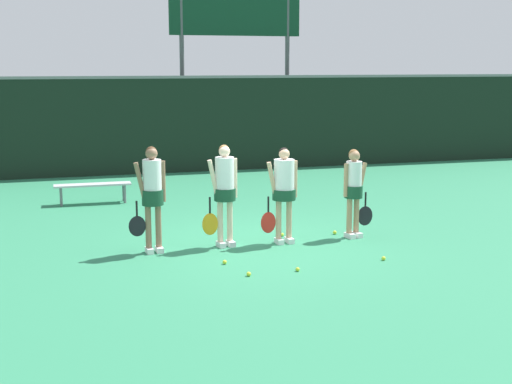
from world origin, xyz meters
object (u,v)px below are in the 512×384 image
at_px(player_0, 152,191).
at_px(tennis_ball_1, 282,235).
at_px(player_3, 354,187).
at_px(tennis_ball_0, 160,239).
at_px(player_1, 224,187).
at_px(scoreboard, 236,19).
at_px(bench_courtside, 93,187).
at_px(tennis_ball_4, 225,262).
at_px(tennis_ball_6, 335,232).
at_px(tennis_ball_3, 384,258).
at_px(tennis_ball_2, 298,269).
at_px(tennis_ball_5, 249,274).
at_px(player_2, 284,187).

xyz_separation_m(player_0, tennis_ball_1, (2.44, 0.45, -1.03)).
xyz_separation_m(player_3, tennis_ball_0, (-3.44, 0.75, -0.91)).
xyz_separation_m(player_0, player_1, (1.25, 0.05, -0.01)).
xyz_separation_m(scoreboard, bench_courtside, (-4.91, -5.74, -4.12)).
distance_m(tennis_ball_1, tennis_ball_4, 2.10).
relative_size(tennis_ball_0, tennis_ball_6, 0.90).
bearing_deg(player_1, tennis_ball_3, -42.80).
height_order(tennis_ball_2, tennis_ball_5, tennis_ball_5).
bearing_deg(scoreboard, tennis_ball_2, -100.62).
height_order(bench_courtside, tennis_ball_5, bench_courtside).
height_order(player_1, tennis_ball_4, player_1).
xyz_separation_m(player_2, tennis_ball_5, (-1.15, -1.77, -0.98)).
relative_size(tennis_ball_0, tennis_ball_1, 1.00).
xyz_separation_m(scoreboard, tennis_ball_3, (-0.73, -11.95, -4.47)).
relative_size(player_3, tennis_ball_4, 23.97).
height_order(bench_courtside, player_0, player_0).
distance_m(player_0, player_3, 3.67).
xyz_separation_m(player_3, tennis_ball_1, (-1.22, 0.43, -0.91)).
relative_size(player_1, player_2, 1.04).
bearing_deg(tennis_ball_4, player_3, 21.74).
xyz_separation_m(scoreboard, tennis_ball_6, (-0.79, -10.06, -4.47)).
relative_size(scoreboard, tennis_ball_0, 89.72).
distance_m(player_2, tennis_ball_1, 1.09).
distance_m(scoreboard, player_1, 11.29).
relative_size(tennis_ball_1, tennis_ball_2, 0.99).
distance_m(tennis_ball_3, tennis_ball_6, 1.89).
height_order(player_0, tennis_ball_3, player_0).
bearing_deg(bench_courtside, tennis_ball_0, -76.19).
bearing_deg(tennis_ball_6, tennis_ball_4, -150.89).
relative_size(player_1, player_3, 1.09).
relative_size(player_0, tennis_ball_2, 27.71).
xyz_separation_m(tennis_ball_0, tennis_ball_4, (0.75, -1.82, 0.00)).
distance_m(scoreboard, player_0, 11.73).
distance_m(player_3, tennis_ball_6, 0.98).
xyz_separation_m(player_0, tennis_ball_5, (1.16, -1.79, -1.03)).
bearing_deg(player_0, tennis_ball_3, -28.00).
height_order(player_3, tennis_ball_5, player_3).
height_order(tennis_ball_4, tennis_ball_5, tennis_ball_5).
bearing_deg(bench_courtside, player_1, -66.52).
xyz_separation_m(bench_courtside, player_3, (4.35, -4.62, 0.55)).
bearing_deg(player_0, tennis_ball_6, 1.45).
bearing_deg(player_3, player_1, 167.47).
height_order(tennis_ball_0, tennis_ball_1, same).
relative_size(tennis_ball_5, tennis_ball_6, 0.97).
xyz_separation_m(player_1, tennis_ball_5, (-0.09, -1.84, -1.01)).
distance_m(scoreboard, tennis_ball_4, 12.70).
xyz_separation_m(player_3, tennis_ball_6, (-0.23, 0.30, -0.91)).
height_order(player_0, tennis_ball_0, player_0).
bearing_deg(player_1, bench_courtside, 105.89).
xyz_separation_m(bench_courtside, player_1, (1.94, -4.59, 0.66)).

